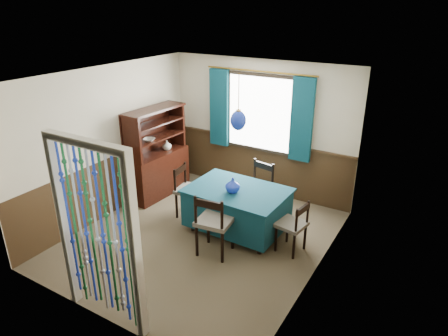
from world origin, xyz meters
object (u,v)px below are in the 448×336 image
Objects in this scene: sideboard at (158,165)px; vase_table at (233,186)px; chair_far at (258,188)px; bowl_shelf at (149,140)px; pendant_lamp at (238,120)px; chair_left at (188,190)px; dining_table at (237,207)px; chair_near at (214,222)px; vase_sideboard at (167,144)px; chair_right at (293,225)px.

sideboard is 2.01m from vase_table.
bowl_shelf reaches higher than chair_far.
chair_far is 1.50m from pendant_lamp.
chair_left is at bearing -18.30° from sideboard.
vase_table is at bearing -8.72° from bowl_shelf.
dining_table is 1.41m from pendant_lamp.
chair_far is 2.07m from bowl_shelf.
bowl_shelf is at bearing 25.91° from chair_far.
chair_left reaches higher than dining_table.
vase_table is (0.94, -0.15, 0.37)m from chair_left.
chair_near is at bearing -88.54° from pendant_lamp.
sideboard is 8.17× the size of vase_sideboard.
bowl_shelf is at bearing 93.87° from chair_right.
chair_left is at bearing 177.72° from pendant_lamp.
pendant_lamp is 2.18m from vase_sideboard.
vase_sideboard is (-1.88, 0.65, 0.51)m from dining_table.
dining_table is at bearing 84.14° from chair_near.
vase_sideboard is (-2.84, 0.72, 0.50)m from chair_right.
bowl_shelf is at bearing 174.77° from pendant_lamp.
bowl_shelf is at bearing -105.95° from chair_left.
chair_left is (-0.98, -0.64, -0.02)m from chair_far.
pendant_lamp is (-0.02, 0.71, 1.32)m from chair_near.
chair_far is at bearing 88.57° from pendant_lamp.
chair_left is at bearing -8.32° from bowl_shelf.
pendant_lamp is 2.00m from bowl_shelf.
chair_right is at bearing -6.59° from sideboard.
dining_table is 7.20× the size of vase_table.
vase_table is at bearing 73.26° from chair_left.
bowl_shelf reaches higher than vase_table.
sideboard is at bearing 89.16° from chair_right.
vase_table reaches higher than dining_table.
chair_far is 1.13× the size of pendant_lamp.
chair_far is 1.21m from chair_right.
vase_table is 0.96× the size of bowl_shelf.
chair_far reaches higher than chair_left.
chair_left reaches higher than chair_right.
chair_right is 2.95m from bowl_shelf.
sideboard is at bearing 167.76° from pendant_lamp.
dining_table is 1.92× the size of chair_right.
chair_far is (0.02, 0.68, 0.06)m from dining_table.
chair_far is 0.87m from vase_table.
chair_left is 1.10× the size of chair_right.
chair_left is 1.93m from chair_right.
vase_sideboard is (-1.86, 0.76, 0.10)m from vase_table.
sideboard reaches higher than chair_right.
chair_near is at bearing 100.97° from chair_far.
chair_far is at bearing 87.42° from vase_table.
pendant_lamp is (-0.00, 0.00, 1.41)m from dining_table.
dining_table is 1.67× the size of chair_far.
sideboard reaches higher than vase_sideboard.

